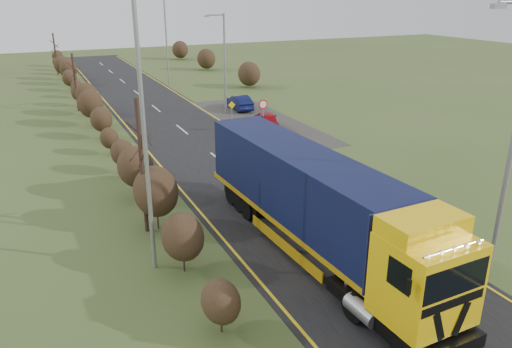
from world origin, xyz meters
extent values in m
plane|color=#3D4F21|center=(0.00, 0.00, 0.00)|extent=(160.00, 160.00, 0.00)
cube|color=black|center=(0.00, 10.00, 0.01)|extent=(8.00, 120.00, 0.02)
cube|color=#33312D|center=(6.50, 20.00, 0.01)|extent=(6.00, 18.00, 0.02)
cube|color=gold|center=(-3.70, 10.00, 0.03)|extent=(0.12, 116.00, 0.01)
cube|color=gold|center=(3.70, 10.00, 0.03)|extent=(0.12, 116.00, 0.01)
cube|color=silver|center=(0.00, -4.00, 0.03)|extent=(0.12, 3.00, 0.01)
cube|color=silver|center=(0.00, 4.00, 0.03)|extent=(0.12, 3.00, 0.01)
cube|color=silver|center=(0.00, 12.00, 0.03)|extent=(0.12, 3.00, 0.01)
cube|color=silver|center=(0.00, 20.00, 0.03)|extent=(0.12, 3.00, 0.01)
cube|color=silver|center=(0.00, 28.00, 0.03)|extent=(0.12, 3.00, 0.01)
cube|color=silver|center=(0.00, 36.00, 0.03)|extent=(0.12, 3.00, 0.01)
cube|color=silver|center=(0.00, 44.00, 0.03)|extent=(0.12, 3.00, 0.01)
cube|color=silver|center=(0.00, 52.00, 0.03)|extent=(0.12, 3.00, 0.01)
cube|color=silver|center=(0.00, 60.00, 0.03)|extent=(0.12, 3.00, 0.01)
ellipsoid|color=black|center=(-6.02, -4.00, 1.14)|extent=(1.21, 1.57, 1.39)
ellipsoid|color=black|center=(-6.00, 0.00, 1.49)|extent=(1.58, 2.06, 1.82)
ellipsoid|color=black|center=(-5.98, 4.00, 1.84)|extent=(1.96, 2.55, 2.25)
ellipsoid|color=black|center=(-6.03, 8.00, 1.72)|extent=(1.83, 2.38, 2.10)
ellipsoid|color=black|center=(-5.95, 12.00, 1.28)|extent=(1.37, 1.78, 1.57)
ellipsoid|color=black|center=(-6.06, 16.00, 1.13)|extent=(1.20, 1.56, 1.38)
ellipsoid|color=black|center=(-5.92, 20.00, 1.46)|extent=(1.55, 2.02, 1.78)
ellipsoid|color=black|center=(-6.09, 24.00, 1.83)|extent=(1.95, 2.53, 2.24)
ellipsoid|color=black|center=(-5.90, 28.00, 1.74)|extent=(1.85, 2.41, 2.13)
ellipsoid|color=black|center=(-6.12, 32.00, 1.31)|extent=(1.40, 1.81, 1.61)
ellipsoid|color=black|center=(-5.87, 36.00, 1.12)|extent=(1.19, 1.55, 1.37)
ellipsoid|color=black|center=(-6.14, 40.00, 1.43)|extent=(1.52, 1.97, 1.75)
ellipsoid|color=black|center=(-5.84, 44.00, 1.81)|extent=(1.93, 2.51, 2.22)
ellipsoid|color=black|center=(-6.17, 48.00, 1.76)|extent=(1.88, 2.44, 2.16)
ellipsoid|color=black|center=(-5.82, 52.00, 1.34)|extent=(1.43, 1.85, 1.64)
ellipsoid|color=black|center=(-6.19, 56.00, 1.12)|extent=(1.19, 1.55, 1.37)
ellipsoid|color=black|center=(-5.80, 60.00, 1.40)|extent=(1.49, 1.93, 1.71)
cylinder|color=#311F18|center=(-6.50, 4.00, 3.03)|extent=(0.18, 0.18, 6.05)
cylinder|color=#311F18|center=(-6.50, 30.00, 2.53)|extent=(0.18, 0.18, 5.06)
cylinder|color=#311F18|center=(-6.50, 52.00, 2.57)|extent=(0.18, 0.18, 5.15)
cube|color=black|center=(-0.82, -6.18, 0.70)|extent=(2.57, 4.67, 0.45)
cube|color=yellow|center=(-0.82, -7.07, 2.34)|extent=(2.57, 2.29, 2.59)
cube|color=black|center=(-1.24, -8.18, 1.54)|extent=(0.60, 0.04, 1.07)
cube|color=black|center=(-0.40, -8.18, 1.54)|extent=(0.60, 0.04, 1.07)
cube|color=black|center=(-0.82, -8.15, 2.89)|extent=(2.34, 0.15, 0.95)
cube|color=black|center=(-0.82, -8.18, 2.19)|extent=(2.29, 0.12, 0.28)
cube|color=yellow|center=(-0.82, -6.73, 3.91)|extent=(2.54, 1.49, 0.56)
cylinder|color=silver|center=(-0.82, -7.92, 3.74)|extent=(2.19, 0.14, 0.06)
cube|color=black|center=(-2.25, -7.92, 2.94)|extent=(0.08, 0.12, 0.45)
cube|color=black|center=(0.60, -7.92, 2.94)|extent=(0.08, 0.12, 0.45)
cylinder|color=gray|center=(-1.97, -5.78, 0.75)|extent=(0.61, 1.32, 0.56)
cylinder|color=gray|center=(0.32, -5.78, 0.75)|extent=(0.61, 1.32, 0.56)
cube|color=#C08C0D|center=(-0.82, 0.30, 1.23)|extent=(2.97, 12.64, 0.24)
cube|color=black|center=(-0.82, 0.30, 2.71)|extent=(2.94, 12.24, 2.74)
cube|color=#101544|center=(-0.82, 6.39, 2.71)|extent=(2.47, 0.16, 2.74)
cube|color=#101544|center=(-0.82, -5.80, 2.71)|extent=(2.47, 0.16, 2.74)
cube|color=black|center=(-0.82, 4.08, 0.65)|extent=(2.43, 3.67, 0.35)
cube|color=#C08C0D|center=(-2.04, -0.70, 0.55)|extent=(0.26, 5.48, 0.45)
cube|color=#C08C0D|center=(0.39, -0.70, 0.55)|extent=(0.26, 5.48, 0.45)
cylinder|color=black|center=(0.22, -7.77, 0.52)|extent=(0.36, 1.05, 1.04)
cylinder|color=black|center=(-1.87, -5.28, 0.52)|extent=(0.36, 1.05, 1.04)
cylinder|color=black|center=(0.22, -5.28, 0.52)|extent=(0.36, 1.05, 1.04)
cylinder|color=black|center=(-1.87, 3.19, 0.52)|extent=(0.36, 1.05, 1.04)
cylinder|color=black|center=(0.22, 3.19, 0.52)|extent=(0.36, 1.05, 1.04)
cylinder|color=black|center=(-1.87, 4.18, 0.52)|extent=(0.36, 1.05, 1.04)
cylinder|color=black|center=(0.22, 4.18, 0.52)|extent=(0.36, 1.05, 1.04)
cylinder|color=black|center=(-1.87, 5.18, 0.52)|extent=(0.36, 1.05, 1.04)
cylinder|color=black|center=(0.22, 5.18, 0.52)|extent=(0.36, 1.05, 1.04)
imported|color=#9A070F|center=(5.94, 17.26, 0.72)|extent=(3.02, 4.57, 1.45)
imported|color=#0A103A|center=(6.77, 24.49, 0.65)|extent=(1.56, 3.98, 1.29)
cylinder|color=gray|center=(4.60, -5.00, 5.00)|extent=(0.18, 0.18, 10.00)
cube|color=gray|center=(2.82, -5.00, 9.73)|extent=(0.50, 0.20, 0.16)
cylinder|color=gray|center=(5.11, 23.64, 4.20)|extent=(0.18, 0.18, 8.40)
cylinder|color=gray|center=(4.36, 23.64, 8.26)|extent=(1.49, 0.12, 0.12)
cube|color=gray|center=(3.61, 23.64, 8.17)|extent=(0.42, 0.17, 0.13)
cylinder|color=gray|center=(4.60, 40.14, 5.16)|extent=(0.18, 0.18, 10.32)
cylinder|color=gray|center=(-6.95, 0.80, 5.23)|extent=(0.16, 0.16, 10.47)
cylinder|color=gray|center=(5.22, 16.42, 1.11)|extent=(0.08, 0.08, 2.23)
cylinder|color=red|center=(5.22, 16.39, 2.23)|extent=(0.71, 0.04, 0.71)
cylinder|color=white|center=(5.22, 16.37, 2.23)|extent=(0.53, 0.02, 0.53)
cylinder|color=gray|center=(4.61, 21.05, 0.61)|extent=(0.08, 0.08, 1.22)
cube|color=yellow|center=(4.61, 21.00, 1.31)|extent=(0.62, 0.04, 0.62)
camera|label=1|loc=(-10.54, -16.34, 10.20)|focal=35.00mm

